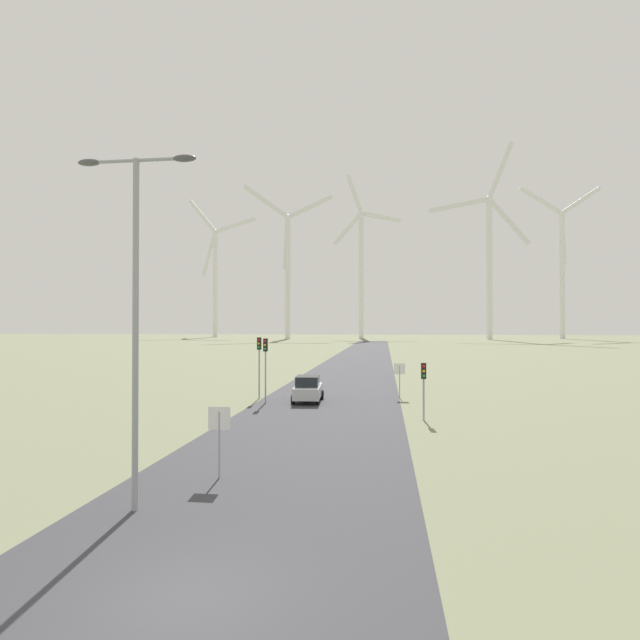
# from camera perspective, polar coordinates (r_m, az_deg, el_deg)

# --- Properties ---
(ground_plane) EXTENTS (600.00, 600.00, 0.00)m
(ground_plane) POSITION_cam_1_polar(r_m,az_deg,el_deg) (11.50, -15.31, -28.42)
(ground_plane) COLOR #757A5B
(road_surface) EXTENTS (10.00, 240.00, 0.01)m
(road_surface) POSITION_cam_1_polar(r_m,az_deg,el_deg) (57.77, 3.48, -5.99)
(road_surface) COLOR #38383D
(road_surface) RESTS_ON ground
(streetlamp) EXTENTS (3.65, 0.32, 10.30)m
(streetlamp) POSITION_cam_1_polar(r_m,az_deg,el_deg) (15.52, -20.32, 3.46)
(streetlamp) COLOR #93999E
(streetlamp) RESTS_ON ground
(stop_sign_near) EXTENTS (0.81, 0.07, 2.51)m
(stop_sign_near) POSITION_cam_1_polar(r_m,az_deg,el_deg) (18.26, -11.44, -12.04)
(stop_sign_near) COLOR #93999E
(stop_sign_near) RESTS_ON ground
(stop_sign_far) EXTENTS (0.81, 0.07, 2.58)m
(stop_sign_far) POSITION_cam_1_polar(r_m,az_deg,el_deg) (37.54, 9.09, -6.10)
(stop_sign_far) COLOR #93999E
(stop_sign_far) RESTS_ON ground
(traffic_light_post_near_left) EXTENTS (0.28, 0.34, 4.51)m
(traffic_light_post_near_left) POSITION_cam_1_polar(r_m,az_deg,el_deg) (37.04, -6.97, -3.88)
(traffic_light_post_near_left) COLOR #93999E
(traffic_light_post_near_left) RESTS_ON ground
(traffic_light_post_near_right) EXTENTS (0.28, 0.34, 3.26)m
(traffic_light_post_near_right) POSITION_cam_1_polar(r_m,az_deg,el_deg) (28.96, 11.76, -6.53)
(traffic_light_post_near_right) COLOR #93999E
(traffic_light_post_near_right) RESTS_ON ground
(traffic_light_post_mid_left) EXTENTS (0.28, 0.34, 4.48)m
(traffic_light_post_mid_left) POSITION_cam_1_polar(r_m,az_deg,el_deg) (34.81, -6.25, -4.11)
(traffic_light_post_mid_left) COLOR #93999E
(traffic_light_post_mid_left) RESTS_ON ground
(car_approaching) EXTENTS (2.06, 4.21, 1.83)m
(car_approaching) POSITION_cam_1_polar(r_m,az_deg,el_deg) (35.50, -1.40, -7.87)
(car_approaching) COLOR #B7BCC1
(car_approaching) RESTS_ON ground
(wind_turbine_far_left) EXTENTS (36.34, 9.70, 67.43)m
(wind_turbine_far_left) POSITION_cam_1_polar(r_m,az_deg,el_deg) (244.90, -11.87, 5.39)
(wind_turbine_far_left) COLOR white
(wind_turbine_far_left) RESTS_ON ground
(wind_turbine_left) EXTENTS (34.95, 14.75, 61.88)m
(wind_turbine_left) POSITION_cam_1_polar(r_m,az_deg,el_deg) (204.36, -3.71, 6.42)
(wind_turbine_left) COLOR white
(wind_turbine_left) RESTS_ON ground
(wind_turbine_center) EXTENTS (29.61, 5.14, 71.61)m
(wind_turbine_center) POSITION_cam_1_polar(r_m,az_deg,el_deg) (219.24, 4.73, 6.46)
(wind_turbine_center) COLOR white
(wind_turbine_center) RESTS_ON ground
(wind_turbine_right) EXTENTS (38.02, 5.28, 76.75)m
(wind_turbine_right) POSITION_cam_1_polar(r_m,az_deg,el_deg) (206.27, 18.79, 7.25)
(wind_turbine_right) COLOR white
(wind_turbine_right) RESTS_ON ground
(wind_turbine_far_right) EXTENTS (36.40, 11.60, 64.41)m
(wind_turbine_far_right) POSITION_cam_1_polar(r_m,az_deg,el_deg) (231.14, 25.93, 6.00)
(wind_turbine_far_right) COLOR white
(wind_turbine_far_right) RESTS_ON ground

